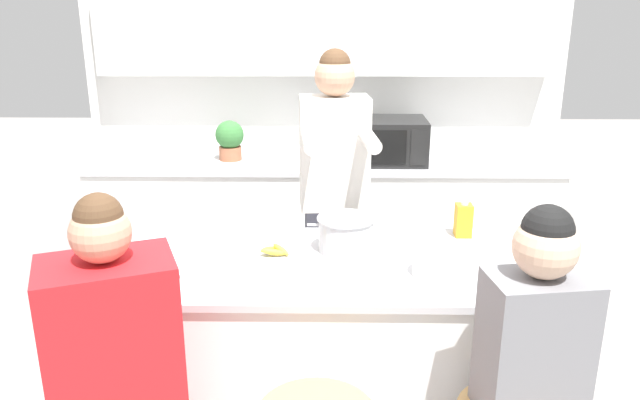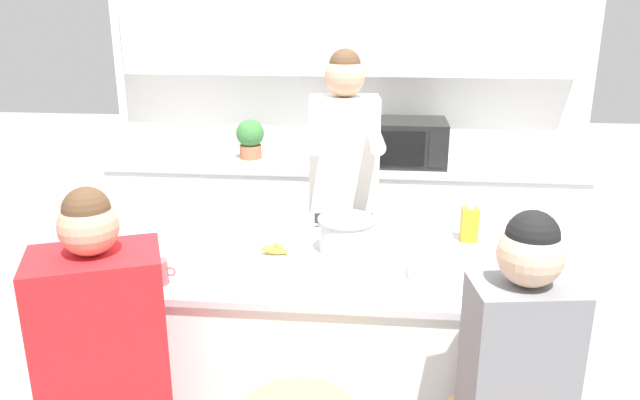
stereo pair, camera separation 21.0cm
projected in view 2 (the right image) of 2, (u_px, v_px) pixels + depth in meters
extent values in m
cube|color=silver|center=(347.00, 87.00, 4.44)|extent=(3.38, 0.06, 2.70)
cube|color=white|center=(347.00, 19.00, 4.19)|extent=(3.11, 0.16, 0.75)
cube|color=white|center=(342.00, 225.00, 4.38)|extent=(3.11, 0.63, 0.88)
cube|color=#BCBCC1|center=(343.00, 162.00, 4.24)|extent=(3.14, 0.66, 0.03)
cube|color=white|center=(318.00, 349.00, 2.80)|extent=(1.66, 0.78, 0.80)
cube|color=#BCBCC1|center=(318.00, 264.00, 2.67)|extent=(1.70, 0.82, 0.03)
cube|color=#383842|center=(342.00, 284.00, 3.45)|extent=(0.32, 0.25, 0.91)
cube|color=silver|center=(344.00, 153.00, 3.22)|extent=(0.37, 0.25, 0.58)
cylinder|color=silver|center=(315.00, 140.00, 2.92)|extent=(0.10, 0.32, 0.07)
cylinder|color=silver|center=(376.00, 141.00, 2.92)|extent=(0.10, 0.32, 0.07)
sphere|color=tan|center=(345.00, 76.00, 3.09)|extent=(0.22, 0.22, 0.20)
sphere|color=#513823|center=(345.00, 65.00, 3.08)|extent=(0.17, 0.17, 0.16)
cube|color=red|center=(101.00, 328.00, 2.11)|extent=(0.50, 0.42, 0.54)
sphere|color=tan|center=(88.00, 226.00, 1.99)|extent=(0.25, 0.25, 0.19)
sphere|color=#513823|center=(87.00, 211.00, 1.98)|extent=(0.20, 0.20, 0.15)
cube|color=slate|center=(519.00, 356.00, 1.98)|extent=(0.36, 0.26, 0.50)
sphere|color=#DBB293|center=(530.00, 254.00, 1.87)|extent=(0.23, 0.23, 0.20)
sphere|color=black|center=(532.00, 237.00, 1.86)|extent=(0.18, 0.18, 0.16)
cylinder|color=#B7BABC|center=(346.00, 236.00, 2.75)|extent=(0.24, 0.24, 0.15)
cylinder|color=#B7BABC|center=(347.00, 219.00, 2.73)|extent=(0.25, 0.25, 0.01)
cylinder|color=#B7BABC|center=(314.00, 225.00, 2.75)|extent=(0.05, 0.01, 0.01)
cylinder|color=#B7BABC|center=(380.00, 227.00, 2.73)|extent=(0.05, 0.01, 0.01)
cylinder|color=white|center=(436.00, 269.00, 2.49)|extent=(0.22, 0.22, 0.08)
cylinder|color=#DB4C51|center=(159.00, 272.00, 2.45)|extent=(0.07, 0.07, 0.10)
torus|color=#DB4C51|center=(171.00, 272.00, 2.44)|extent=(0.04, 0.01, 0.04)
ellipsoid|color=yellow|center=(274.00, 251.00, 2.73)|extent=(0.11, 0.04, 0.05)
ellipsoid|color=yellow|center=(269.00, 248.00, 2.76)|extent=(0.08, 0.10, 0.05)
ellipsoid|color=yellow|center=(281.00, 248.00, 2.75)|extent=(0.09, 0.10, 0.05)
cube|color=gold|center=(469.00, 224.00, 2.88)|extent=(0.07, 0.07, 0.16)
cylinder|color=white|center=(471.00, 207.00, 2.85)|extent=(0.03, 0.03, 0.02)
cube|color=black|center=(405.00, 142.00, 4.12)|extent=(0.54, 0.39, 0.29)
cube|color=black|center=(398.00, 149.00, 3.94)|extent=(0.33, 0.01, 0.22)
cube|color=black|center=(437.00, 150.00, 3.92)|extent=(0.10, 0.01, 0.23)
cylinder|color=#A86042|center=(251.00, 152.00, 4.28)|extent=(0.15, 0.15, 0.09)
sphere|color=#387538|center=(250.00, 133.00, 4.24)|extent=(0.19, 0.19, 0.19)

